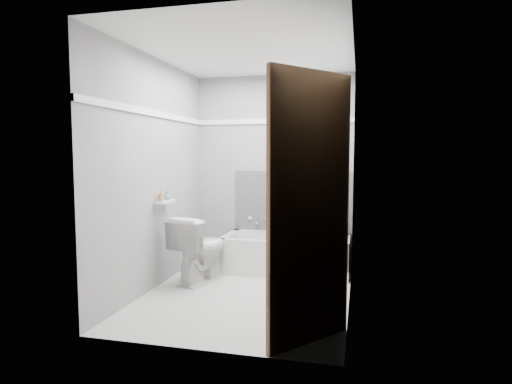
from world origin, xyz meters
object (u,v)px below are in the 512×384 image
(door, at_px, (344,216))
(soap_bottle_a, at_px, (161,196))
(office_chair, at_px, (301,215))
(soap_bottle_b, at_px, (167,196))
(bathtub, at_px, (286,254))
(toilet, at_px, (200,249))

(door, relative_size, soap_bottle_a, 16.96)
(door, height_order, soap_bottle_a, door)
(office_chair, bearing_deg, door, -66.91)
(office_chair, xyz_separation_m, door, (0.57, -2.24, 0.32))
(soap_bottle_a, distance_m, soap_bottle_b, 0.14)
(bathtub, distance_m, toilet, 1.07)
(soap_bottle_a, bearing_deg, office_chair, 35.13)
(bathtub, distance_m, soap_bottle_b, 1.59)
(toilet, xyz_separation_m, soap_bottle_b, (-0.32, -0.14, 0.60))
(toilet, distance_m, soap_bottle_a, 0.74)
(office_chair, distance_m, toilet, 1.26)
(office_chair, relative_size, toilet, 1.53)
(toilet, relative_size, soap_bottle_b, 7.34)
(soap_bottle_b, bearing_deg, soap_bottle_a, -90.00)
(bathtub, bearing_deg, door, -71.25)
(toilet, xyz_separation_m, soap_bottle_a, (-0.32, -0.28, 0.60))
(bathtub, bearing_deg, soap_bottle_b, -146.27)
(office_chair, height_order, toilet, office_chair)
(office_chair, height_order, door, door)
(bathtub, distance_m, door, 2.46)
(bathtub, relative_size, toilet, 2.03)
(bathtub, xyz_separation_m, office_chair, (0.18, 0.03, 0.47))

